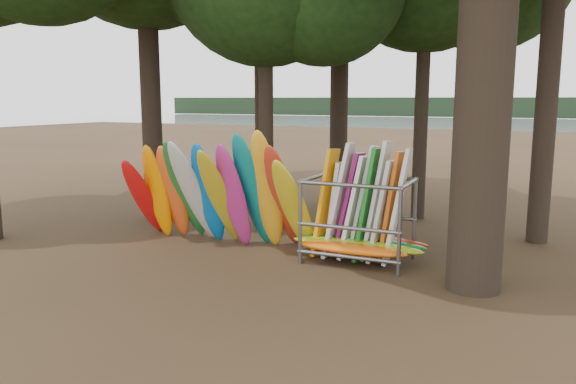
% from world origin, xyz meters
% --- Properties ---
extents(ground, '(120.00, 120.00, 0.00)m').
position_xyz_m(ground, '(0.00, 0.00, 0.00)').
color(ground, '#47331E').
rests_on(ground, ground).
extents(lake, '(160.00, 160.00, 0.00)m').
position_xyz_m(lake, '(0.00, 60.00, 0.00)').
color(lake, gray).
rests_on(lake, ground).
extents(far_shore, '(160.00, 4.00, 4.00)m').
position_xyz_m(far_shore, '(0.00, 110.00, 2.00)').
color(far_shore, black).
rests_on(far_shore, ground).
extents(kayak_row, '(5.26, 2.28, 3.18)m').
position_xyz_m(kayak_row, '(-1.39, 0.75, 1.33)').
color(kayak_row, red).
rests_on(kayak_row, ground).
extents(storage_rack, '(3.14, 1.52, 2.83)m').
position_xyz_m(storage_rack, '(2.27, 0.91, 0.93)').
color(storage_rack, slate).
rests_on(storage_rack, ground).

